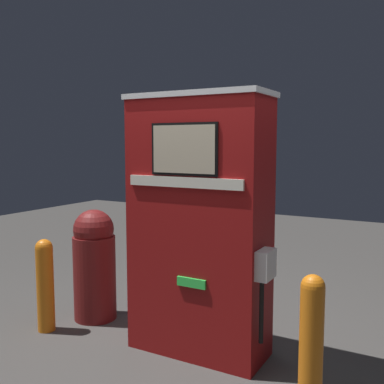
{
  "coord_description": "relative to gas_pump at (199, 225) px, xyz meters",
  "views": [
    {
      "loc": [
        1.6,
        -2.74,
        1.62
      ],
      "look_at": [
        0.0,
        0.11,
        1.26
      ],
      "focal_mm": 42.0,
      "sensor_mm": 36.0,
      "label": 1
    }
  ],
  "objects": [
    {
      "name": "trash_bin",
      "position": [
        -1.15,
        0.11,
        -0.48
      ],
      "size": [
        0.39,
        0.39,
        1.02
      ],
      "color": "maroon",
      "rests_on": "ground_plane"
    },
    {
      "name": "safety_bollard",
      "position": [
        0.97,
        -0.39,
        -0.54
      ],
      "size": [
        0.14,
        0.14,
        0.86
      ],
      "color": "orange",
      "rests_on": "ground_plane"
    },
    {
      "name": "ground_plane",
      "position": [
        -0.0,
        -0.22,
        -1.0
      ],
      "size": [
        14.0,
        14.0,
        0.0
      ],
      "primitive_type": "plane",
      "color": "#423F3D"
    },
    {
      "name": "safety_bollard_far",
      "position": [
        -1.34,
        -0.31,
        -0.57
      ],
      "size": [
        0.15,
        0.15,
        0.8
      ],
      "color": "orange",
      "rests_on": "ground_plane"
    },
    {
      "name": "gas_pump",
      "position": [
        0.0,
        0.0,
        0.0
      ],
      "size": [
        1.15,
        0.48,
        1.98
      ],
      "color": "maroon",
      "rests_on": "ground_plane"
    }
  ]
}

